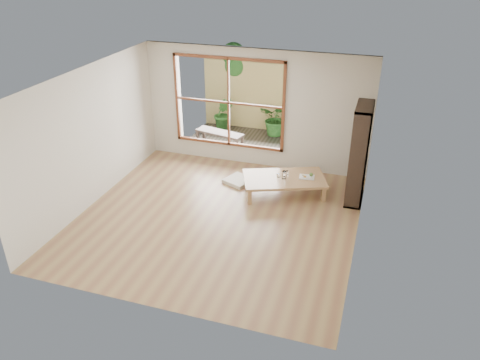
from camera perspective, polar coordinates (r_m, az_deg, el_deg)
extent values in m
plane|color=#9F804F|center=(8.70, -2.71, -4.58)|extent=(5.00, 5.00, 0.00)
cube|color=#A3724F|center=(9.38, 5.42, 0.15)|extent=(1.83, 1.44, 0.05)
cube|color=#A3724F|center=(9.05, 1.18, -2.06)|extent=(0.10, 0.10, 0.30)
cube|color=#A3724F|center=(9.71, 0.80, 0.11)|extent=(0.10, 0.10, 0.30)
cube|color=#A3724F|center=(9.28, 10.15, -1.73)|extent=(0.10, 0.10, 0.30)
cube|color=#A3724F|center=(9.92, 9.19, 0.36)|extent=(0.10, 0.10, 0.30)
cube|color=beige|center=(9.90, -0.19, -0.06)|extent=(0.66, 0.66, 0.07)
cube|color=#2E211A|center=(9.15, 14.32, 3.07)|extent=(0.31, 0.87, 1.93)
cylinder|color=silver|center=(9.30, 5.39, 0.63)|extent=(0.09, 0.09, 0.16)
cylinder|color=silver|center=(9.47, 5.76, 0.89)|extent=(0.06, 0.06, 0.09)
cylinder|color=silver|center=(9.43, 5.35, 0.78)|extent=(0.07, 0.07, 0.09)
cylinder|color=silver|center=(9.37, 4.71, 0.57)|extent=(0.06, 0.06, 0.07)
cube|color=white|center=(9.42, 8.15, 0.36)|extent=(0.32, 0.25, 0.02)
sphere|color=#4A6F2C|center=(9.43, 8.66, 0.66)|extent=(0.07, 0.07, 0.07)
cube|color=#BF812D|center=(9.38, 7.92, 0.39)|extent=(0.06, 0.05, 0.03)
cube|color=beige|center=(9.45, 7.75, 0.61)|extent=(0.07, 0.06, 0.02)
cylinder|color=silver|center=(9.35, 8.28, 0.24)|extent=(0.17, 0.03, 0.01)
cube|color=#3C352B|center=(11.87, 0.48, 4.62)|extent=(2.80, 2.00, 0.05)
cube|color=#2E211A|center=(11.45, -2.50, 5.78)|extent=(1.25, 0.61, 0.05)
cube|color=#2E211A|center=(11.72, -5.17, 5.20)|extent=(0.07, 0.07, 0.33)
cube|color=#2E211A|center=(11.92, -4.41, 5.63)|extent=(0.07, 0.07, 0.33)
cube|color=#2E211A|center=(11.14, -0.42, 4.10)|extent=(0.07, 0.07, 0.33)
cube|color=#2E211A|center=(11.36, 0.29, 4.57)|extent=(0.07, 0.07, 0.33)
cube|color=tan|center=(12.46, 1.88, 10.14)|extent=(2.80, 0.06, 1.80)
imported|color=#316625|center=(12.14, 4.51, 7.48)|extent=(0.99, 0.92, 0.91)
imported|color=#316625|center=(12.44, -2.03, 8.10)|extent=(0.57, 0.49, 0.92)
cylinder|color=#4C3D2D|center=(12.96, -0.77, 10.38)|extent=(0.14, 0.14, 1.60)
sphere|color=#316625|center=(12.70, -0.27, 14.00)|extent=(0.84, 0.84, 0.84)
sphere|color=#316625|center=(12.91, -1.33, 13.30)|extent=(0.70, 0.70, 0.70)
sphere|color=#316625|center=(12.58, -0.82, 15.03)|extent=(0.64, 0.64, 0.64)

